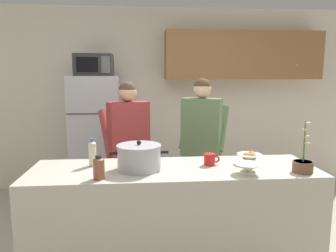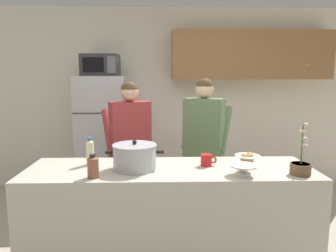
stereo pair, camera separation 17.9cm
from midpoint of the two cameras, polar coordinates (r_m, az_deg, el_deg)
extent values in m
cube|color=silver|center=(4.76, -2.93, 4.81)|extent=(6.00, 0.12, 2.60)
cube|color=olive|center=(4.73, 12.15, 12.17)|extent=(2.21, 0.34, 0.66)
sphere|color=gold|center=(4.83, 21.04, 10.14)|extent=(0.03, 0.03, 0.03)
cube|color=#BCB7A8|center=(2.72, -0.91, -16.81)|extent=(2.26, 0.68, 0.92)
cube|color=#B7BABF|center=(4.43, -13.70, -2.03)|extent=(0.64, 0.64, 1.64)
cube|color=#333333|center=(4.05, -14.57, 2.11)|extent=(0.63, 0.01, 0.01)
cylinder|color=#B2B2B7|center=(4.08, -11.94, -4.07)|extent=(0.02, 0.02, 0.74)
cube|color=#2D2D30|center=(4.33, -14.22, 10.49)|extent=(0.48, 0.36, 0.28)
cube|color=black|center=(4.16, -15.45, 10.51)|extent=(0.26, 0.01, 0.18)
cube|color=#59595B|center=(4.12, -12.28, 10.64)|extent=(0.11, 0.01, 0.21)
cylinder|color=#726656|center=(3.52, -7.22, -12.04)|extent=(0.11, 0.11, 0.77)
cylinder|color=#726656|center=(3.48, -9.47, -12.33)|extent=(0.11, 0.11, 0.77)
cube|color=#993333|center=(3.32, -8.61, -0.98)|extent=(0.45, 0.33, 0.61)
sphere|color=#D8A884|center=(3.27, -8.77, 5.92)|extent=(0.19, 0.19, 0.19)
sphere|color=#4C3823|center=(3.27, -8.78, 6.32)|extent=(0.18, 0.18, 0.18)
cylinder|color=#993333|center=(3.49, -6.03, -0.75)|extent=(0.20, 0.37, 0.47)
cylinder|color=#993333|center=(3.38, -12.45, -1.24)|extent=(0.20, 0.37, 0.47)
cylinder|color=#33384C|center=(3.59, 5.50, -11.48)|extent=(0.11, 0.11, 0.79)
cylinder|color=#33384C|center=(3.62, 3.26, -11.25)|extent=(0.11, 0.11, 0.79)
cube|color=#59724C|center=(3.42, 4.52, -0.24)|extent=(0.46, 0.35, 0.62)
sphere|color=beige|center=(3.38, 4.60, 6.56)|extent=(0.19, 0.19, 0.19)
sphere|color=#4C3823|center=(3.38, 4.61, 6.97)|extent=(0.18, 0.18, 0.18)
cylinder|color=#59724C|center=(3.50, 8.27, -0.45)|extent=(0.23, 0.37, 0.48)
cylinder|color=#59724C|center=(3.60, 1.87, -0.09)|extent=(0.23, 0.37, 0.48)
cylinder|color=#ADAFB5|center=(2.51, -7.23, -5.74)|extent=(0.33, 0.33, 0.18)
cylinder|color=#ADAFB5|center=(2.48, -7.27, -3.55)|extent=(0.34, 0.34, 0.02)
sphere|color=black|center=(2.48, -7.28, -2.96)|extent=(0.04, 0.04, 0.04)
cube|color=black|center=(2.51, -11.76, -4.77)|extent=(0.06, 0.02, 0.02)
cube|color=black|center=(2.49, -2.70, -4.68)|extent=(0.06, 0.02, 0.02)
cylinder|color=red|center=(2.63, 5.46, -5.96)|extent=(0.09, 0.09, 0.10)
torus|color=red|center=(2.64, 6.68, -5.92)|extent=(0.06, 0.01, 0.06)
cylinder|color=white|center=(2.74, 12.44, -6.35)|extent=(0.11, 0.11, 0.02)
cone|color=white|center=(2.73, 12.47, -5.54)|extent=(0.21, 0.21, 0.06)
sphere|color=tan|center=(2.70, 11.97, -5.37)|extent=(0.07, 0.07, 0.07)
sphere|color=tan|center=(2.76, 12.83, -5.08)|extent=(0.07, 0.07, 0.07)
sphere|color=tan|center=(2.69, 12.92, -5.41)|extent=(0.07, 0.07, 0.07)
cylinder|color=white|center=(2.45, 11.99, -8.15)|extent=(0.11, 0.11, 0.02)
cone|color=white|center=(2.44, 12.02, -7.25)|extent=(0.20, 0.20, 0.06)
cylinder|color=brown|center=(2.34, -14.39, -7.51)|extent=(0.08, 0.08, 0.14)
cone|color=brown|center=(2.32, -14.47, -5.57)|extent=(0.08, 0.08, 0.02)
cylinder|color=#262626|center=(2.32, -14.47, -5.33)|extent=(0.04, 0.04, 0.02)
cylinder|color=beige|center=(2.68, -15.17, -4.96)|extent=(0.06, 0.06, 0.19)
cone|color=beige|center=(2.66, -15.27, -2.71)|extent=(0.06, 0.06, 0.03)
cylinder|color=#3372BF|center=(2.65, -15.28, -2.36)|extent=(0.03, 0.03, 0.02)
cylinder|color=brown|center=(2.60, 21.06, -6.82)|extent=(0.15, 0.15, 0.09)
cylinder|color=#38281E|center=(2.59, 21.10, -6.00)|extent=(0.14, 0.14, 0.01)
cylinder|color=#4C7238|center=(2.56, 21.30, -2.58)|extent=(0.01, 0.02, 0.31)
ellipsoid|color=#D8A58C|center=(2.56, 21.80, -2.96)|extent=(0.04, 0.03, 0.02)
ellipsoid|color=#D8A58C|center=(2.56, 21.73, -1.78)|extent=(0.04, 0.03, 0.02)
ellipsoid|color=#D8A58C|center=(2.54, 21.35, -0.66)|extent=(0.04, 0.03, 0.02)
ellipsoid|color=#D8A58C|center=(2.53, 21.87, 0.47)|extent=(0.04, 0.03, 0.02)
camera|label=1|loc=(0.09, -91.69, -0.27)|focal=34.22mm
camera|label=2|loc=(0.09, 88.31, 0.27)|focal=34.22mm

